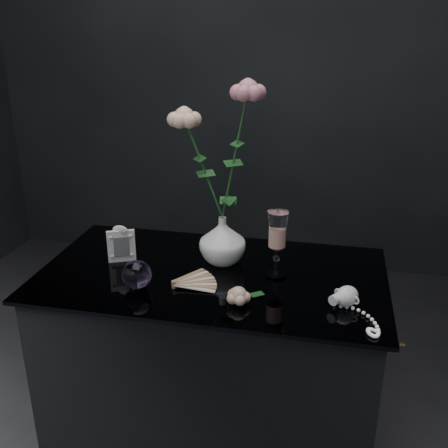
% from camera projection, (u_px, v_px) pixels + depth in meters
% --- Properties ---
extents(table, '(1.05, 0.58, 0.76)m').
position_uv_depth(table, '(213.00, 375.00, 1.74)').
color(table, black).
rests_on(table, ground).
extents(vase, '(0.18, 0.18, 0.15)m').
position_uv_depth(vase, '(222.00, 240.00, 1.64)').
color(vase, white).
rests_on(vase, table).
extents(wine_glass, '(0.08, 0.08, 0.21)m').
position_uv_depth(wine_glass, '(277.00, 244.00, 1.55)').
color(wine_glass, white).
rests_on(wine_glass, table).
extents(picture_frame, '(0.11, 0.10, 0.12)m').
position_uv_depth(picture_frame, '(121.00, 243.00, 1.66)').
color(picture_frame, silver).
rests_on(picture_frame, table).
extents(paperweight, '(0.11, 0.11, 0.08)m').
position_uv_depth(paperweight, '(137.00, 275.00, 1.50)').
color(paperweight, '#946CB0').
rests_on(paperweight, table).
extents(paper_fan, '(0.30, 0.27, 0.03)m').
position_uv_depth(paper_fan, '(174.00, 284.00, 1.51)').
color(paper_fan, beige).
rests_on(paper_fan, table).
extents(loose_rose, '(0.13, 0.16, 0.05)m').
position_uv_depth(loose_rose, '(238.00, 295.00, 1.42)').
color(loose_rose, '#D8AA8B').
rests_on(loose_rose, table).
extents(pearl_jar, '(0.28, 0.28, 0.06)m').
position_uv_depth(pearl_jar, '(347.00, 295.00, 1.41)').
color(pearl_jar, white).
rests_on(pearl_jar, table).
extents(roses, '(0.27, 0.11, 0.47)m').
position_uv_depth(roses, '(219.00, 149.00, 1.54)').
color(roses, '#FFBF9B').
rests_on(roses, vase).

